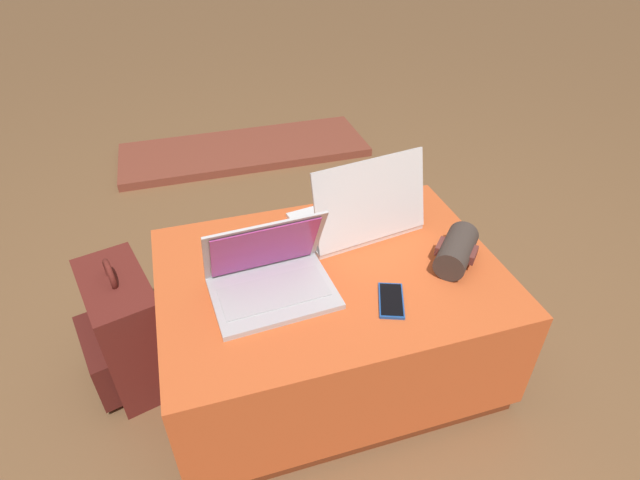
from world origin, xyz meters
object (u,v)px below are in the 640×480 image
laptop_near (270,277)px  backpack (125,332)px  cell_phone (391,300)px  wrist_brace (456,250)px  laptop_far (359,214)px

laptop_near → backpack: bearing=154.2°
cell_phone → wrist_brace: bearing=43.0°
backpack → wrist_brace: 1.04m
backpack → laptop_far: bearing=77.5°
laptop_near → wrist_brace: size_ratio=1.76×
laptop_far → cell_phone: 0.35m
laptop_far → cell_phone: (-0.04, -0.35, -0.05)m
backpack → wrist_brace: bearing=62.6°
cell_phone → wrist_brace: (0.25, 0.10, 0.04)m
laptop_far → cell_phone: laptop_far is taller
cell_phone → laptop_near: bearing=176.0°
laptop_far → wrist_brace: size_ratio=2.09×
laptop_near → wrist_brace: bearing=-8.0°
laptop_near → cell_phone: laptop_near is taller
backpack → laptop_near: bearing=53.1°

